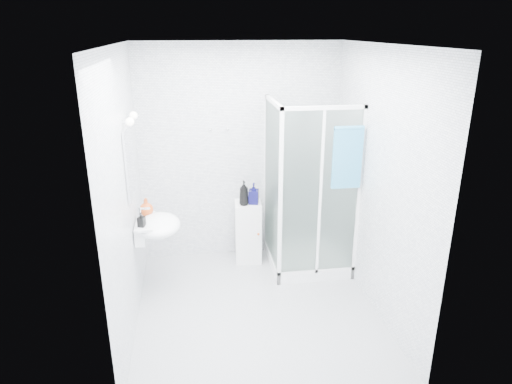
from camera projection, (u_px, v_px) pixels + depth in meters
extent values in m
cube|color=white|center=(256.00, 190.00, 4.27)|extent=(2.40, 2.60, 2.60)
cube|color=#ADAFB2|center=(256.00, 308.00, 4.71)|extent=(2.40, 2.60, 0.01)
cube|color=white|center=(256.00, 45.00, 3.83)|extent=(2.40, 2.60, 0.01)
cube|color=white|center=(306.00, 259.00, 5.59)|extent=(0.90, 0.90, 0.12)
cube|color=white|center=(274.00, 102.00, 4.88)|extent=(0.04, 0.90, 0.04)
cube|color=white|center=(324.00, 108.00, 4.54)|extent=(0.90, 0.04, 0.04)
cube|color=white|center=(280.00, 202.00, 4.81)|extent=(0.04, 0.04, 2.00)
cube|color=white|center=(272.00, 185.00, 5.20)|extent=(0.02, 0.82, 1.84)
cube|color=white|center=(320.00, 197.00, 4.85)|extent=(0.82, 0.02, 1.84)
cube|color=white|center=(320.00, 196.00, 4.86)|extent=(0.03, 0.04, 1.84)
cylinder|color=silver|center=(302.00, 149.00, 5.51)|extent=(0.02, 0.02, 1.00)
cylinder|color=silver|center=(304.00, 110.00, 5.33)|extent=(0.09, 0.05, 0.09)
cylinder|color=silver|center=(305.00, 172.00, 5.65)|extent=(0.12, 0.04, 0.12)
cylinder|color=silver|center=(351.00, 128.00, 4.61)|extent=(0.03, 0.05, 0.03)
cube|color=white|center=(141.00, 231.00, 4.72)|extent=(0.10, 0.40, 0.18)
ellipsoid|color=white|center=(158.00, 225.00, 4.73)|extent=(0.46, 0.56, 0.20)
cube|color=white|center=(146.00, 222.00, 4.69)|extent=(0.16, 0.50, 0.02)
cylinder|color=silver|center=(140.00, 215.00, 4.66)|extent=(0.04, 0.04, 0.16)
cylinder|color=silver|center=(144.00, 209.00, 4.64)|extent=(0.12, 0.02, 0.02)
cube|color=white|center=(130.00, 161.00, 4.46)|extent=(0.02, 0.60, 0.70)
cylinder|color=silver|center=(125.00, 122.00, 4.17)|extent=(0.05, 0.04, 0.04)
sphere|color=white|center=(130.00, 122.00, 4.17)|extent=(0.08, 0.08, 0.08)
cylinder|color=silver|center=(129.00, 116.00, 4.47)|extent=(0.05, 0.04, 0.04)
sphere|color=white|center=(133.00, 115.00, 4.47)|extent=(0.08, 0.08, 0.08)
cylinder|color=silver|center=(210.00, 129.00, 5.30)|extent=(0.02, 0.04, 0.02)
sphere|color=silver|center=(210.00, 130.00, 5.27)|extent=(0.03, 0.03, 0.03)
cylinder|color=silver|center=(227.00, 129.00, 5.33)|extent=(0.02, 0.04, 0.02)
sphere|color=silver|center=(228.00, 129.00, 5.30)|extent=(0.03, 0.03, 0.03)
cube|color=white|center=(248.00, 232.00, 5.58)|extent=(0.33, 0.33, 0.76)
cube|color=white|center=(250.00, 237.00, 5.44)|extent=(0.28, 0.03, 0.64)
sphere|color=#D85C1E|center=(258.00, 234.00, 5.43)|extent=(0.03, 0.03, 0.03)
cube|color=teal|center=(347.00, 159.00, 4.70)|extent=(0.31, 0.04, 0.64)
cylinder|color=teal|center=(349.00, 128.00, 4.59)|extent=(0.31, 0.05, 0.05)
imported|color=black|center=(244.00, 193.00, 5.35)|extent=(0.13, 0.13, 0.30)
imported|color=#0B0A3E|center=(254.00, 193.00, 5.40)|extent=(0.14, 0.14, 0.25)
imported|color=#BD4516|center=(146.00, 207.00, 4.80)|extent=(0.18, 0.18, 0.19)
imported|color=black|center=(141.00, 220.00, 4.53)|extent=(0.09, 0.09, 0.15)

